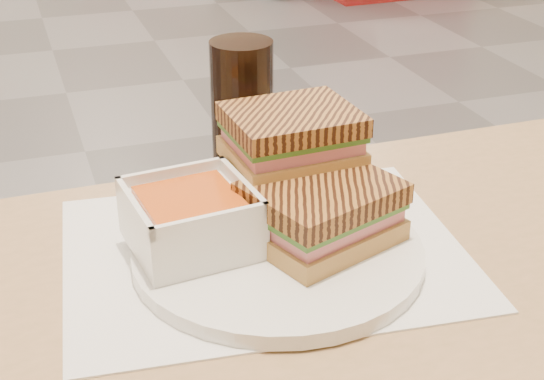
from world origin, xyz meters
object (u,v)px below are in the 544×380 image
object	(u,v)px
cola_glass	(242,106)
plate	(278,253)
soup_bowl	(191,221)
panini_lower	(321,211)

from	to	relation	value
cola_glass	plate	bearing A→B (deg)	-98.17
soup_bowl	plate	bearing A→B (deg)	-20.13
plate	soup_bowl	world-z (taller)	soup_bowl
soup_bowl	panini_lower	xyz separation A→B (m)	(0.12, -0.03, 0.00)
cola_glass	panini_lower	bearing A→B (deg)	-86.38
cola_glass	soup_bowl	bearing A→B (deg)	-120.20
plate	cola_glass	xyz separation A→B (m)	(0.03, 0.21, 0.07)
panini_lower	cola_glass	size ratio (longest dim) A/B	1.05
plate	panini_lower	size ratio (longest dim) A/B	1.72
soup_bowl	cola_glass	xyz separation A→B (m)	(0.11, 0.18, 0.03)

